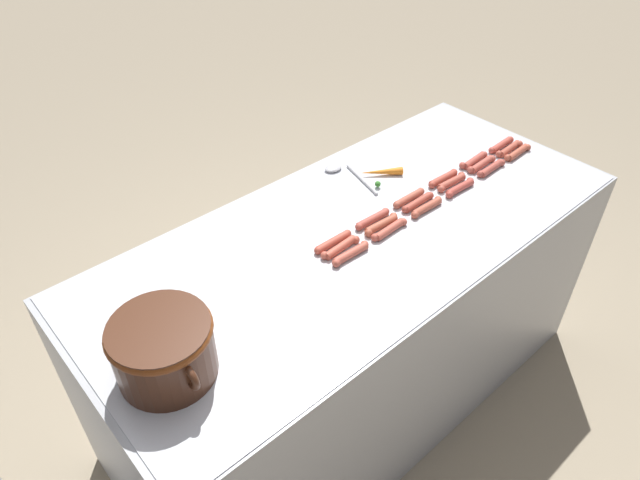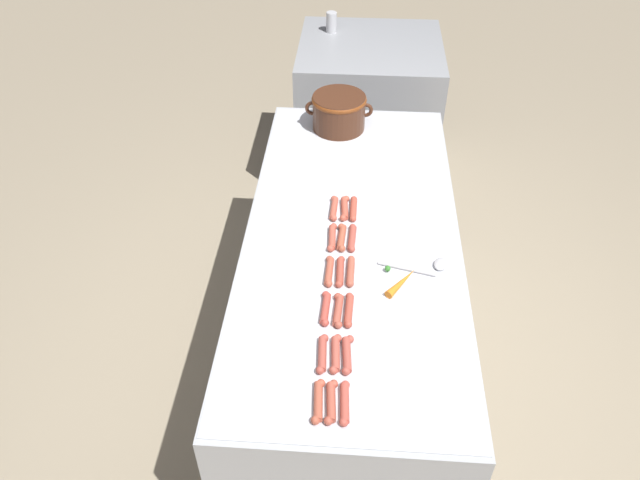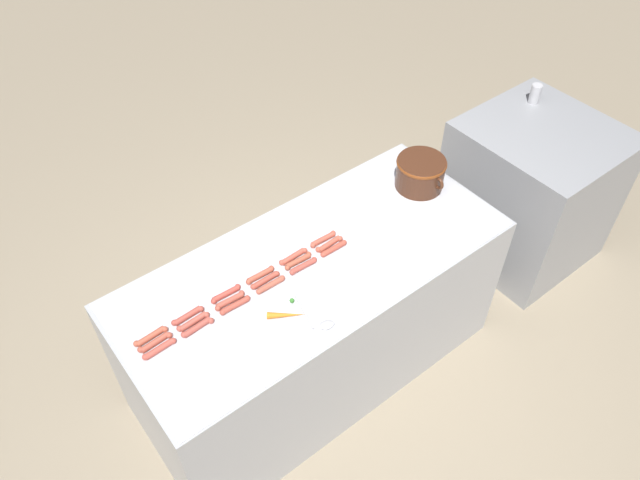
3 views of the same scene
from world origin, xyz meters
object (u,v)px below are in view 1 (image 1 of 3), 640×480
Objects in this scene: hot_dog_6 at (509,149)px; hot_dog_10 at (381,225)px; hot_dog_17 at (333,242)px; hot_dog_3 at (427,207)px; hot_dog_4 at (390,229)px; hot_dog_9 at (418,202)px; hot_dog_12 at (501,145)px; hot_dog_1 at (491,168)px; hot_dog_2 at (460,188)px; carrot at (381,173)px; bean_pot at (163,347)px; hot_dog_7 at (482,164)px; hot_dog_16 at (373,219)px; hot_dog_11 at (340,247)px; hot_dog_13 at (474,160)px; hot_dog_5 at (351,254)px; hot_dog_0 at (518,152)px; serving_spoon at (343,172)px; hot_dog_15 at (409,198)px; hot_dog_8 at (451,182)px; hot_dog_14 at (443,179)px.

hot_dog_10 is at bearing 90.04° from hot_dog_6.
hot_dog_10 is 0.19m from hot_dog_17.
hot_dog_4 is (0.00, 0.19, 0.00)m from hot_dog_3.
hot_dog_9 is 0.38m from hot_dog_17.
hot_dog_12 is (0.04, -0.00, 0.00)m from hot_dog_6.
hot_dog_2 is at bearing 90.62° from hot_dog_1.
bean_pot is at bearing 104.28° from carrot.
carrot is at bearing 57.49° from hot_dog_7.
hot_dog_6 is (0.04, -0.38, 0.00)m from hot_dog_2.
hot_dog_17 is at bearing 113.96° from carrot.
hot_dog_1 is at bearing -97.61° from hot_dog_16.
hot_dog_13 is at bearing -87.02° from hot_dog_11.
hot_dog_13 and hot_dog_16 have the same top height.
hot_dog_11 is 0.47× the size of bean_pot.
hot_dog_7 is 0.77m from hot_dog_11.
hot_dog_12 is 0.18m from hot_dog_13.
hot_dog_7 is 0.41m from carrot.
hot_dog_9 is 1.00× the size of hot_dog_16.
hot_dog_5 and hot_dog_12 have the same top height.
serving_spoon is at bearing 59.21° from hot_dog_0.
hot_dog_15 is at bearing 78.44° from hot_dog_1.
hot_dog_8 is (0.04, -0.39, 0.00)m from hot_dog_4.
hot_dog_1 is 0.58m from hot_dog_10.
hot_dog_14 is at bearing 83.93° from hot_dog_6.
carrot is (0.22, -0.04, 0.00)m from hot_dog_9.
hot_dog_0 is 0.95m from hot_dog_17.
hot_dog_13 is 0.58m from hot_dog_16.
hot_dog_10 is 1.00× the size of hot_dog_17.
hot_dog_3 is at bearing -176.21° from hot_dog_15.
hot_dog_0 is 1.00× the size of hot_dog_7.
hot_dog_15 is (0.04, -0.38, 0.00)m from hot_dog_11.
hot_dog_5 is (-0.00, 0.19, 0.00)m from hot_dog_4.
hot_dog_1 is at bearing -111.78° from hot_dog_14.
bean_pot is (-0.10, 1.44, 0.08)m from hot_dog_13.
hot_dog_8 is at bearing 90.21° from hot_dog_7.
hot_dog_6 and hot_dog_10 have the same top height.
hot_dog_3 is at bearing 112.55° from hot_dog_14.
hot_dog_13 is at bearing 89.42° from hot_dog_12.
hot_dog_0 is 0.57m from hot_dog_9.
hot_dog_10 is at bearing 90.79° from hot_dog_9.
hot_dog_6 is 0.76m from hot_dog_10.
serving_spoon is (0.33, -0.32, -0.01)m from hot_dog_11.
serving_spoon is at bearing 9.26° from hot_dog_3.
hot_dog_9 is at bearing 101.27° from hot_dog_14.
hot_dog_10 is at bearing -91.38° from hot_dog_11.
hot_dog_5 is 0.20m from hot_dog_16.
hot_dog_10 is 0.32m from carrot.
hot_dog_10 and hot_dog_16 have the same top height.
hot_dog_4 is 1.01× the size of carrot.
hot_dog_9 is (-0.00, 0.39, 0.00)m from hot_dog_7.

